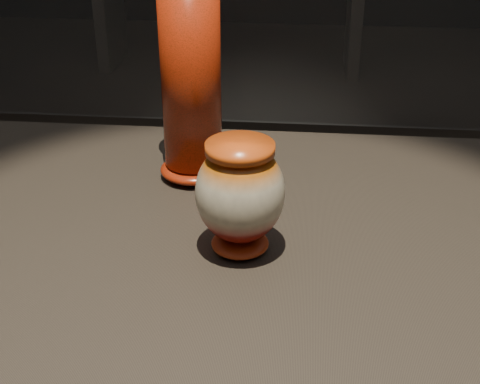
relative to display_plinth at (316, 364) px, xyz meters
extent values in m
cube|color=black|center=(0.00, 0.00, 0.24)|extent=(2.00, 0.80, 0.05)
ellipsoid|color=maroon|center=(-0.13, -0.06, 0.28)|extent=(0.10, 0.10, 0.02)
ellipsoid|color=beige|center=(-0.13, -0.06, 0.37)|extent=(0.15, 0.15, 0.15)
cylinder|color=#CD6113|center=(-0.13, -0.06, 0.44)|extent=(0.11, 0.11, 0.01)
ellipsoid|color=red|center=(-0.23, 0.17, 0.29)|extent=(0.15, 0.15, 0.03)
cylinder|color=red|center=(-0.23, 0.17, 0.47)|extent=(0.12, 0.12, 0.34)
cube|color=black|center=(-1.42, 3.71, -0.21)|extent=(0.08, 0.50, 0.85)
cube|color=black|center=(0.28, 3.71, -0.21)|extent=(0.08, 0.50, 0.85)
camera|label=1|loc=(-0.05, -0.90, 0.81)|focal=50.00mm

